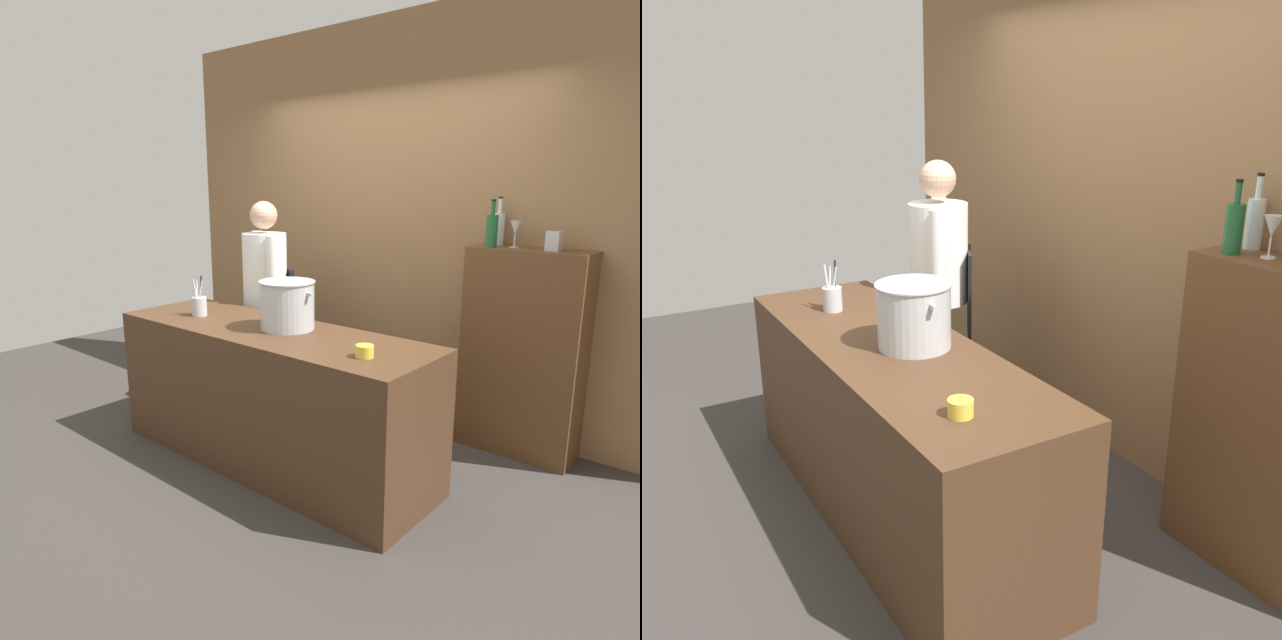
{
  "view_description": "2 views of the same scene",
  "coord_description": "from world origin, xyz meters",
  "views": [
    {
      "loc": [
        2.44,
        -2.42,
        1.79
      ],
      "look_at": [
        0.11,
        0.36,
        0.91
      ],
      "focal_mm": 31.66,
      "sensor_mm": 36.0,
      "label": 1
    },
    {
      "loc": [
        2.76,
        -1.26,
        2.04
      ],
      "look_at": [
        0.14,
        0.3,
        1.01
      ],
      "focal_mm": 38.73,
      "sensor_mm": 36.0,
      "label": 2
    }
  ],
  "objects": [
    {
      "name": "bar_cabinet",
      "position": [
        1.17,
        1.19,
        0.69
      ],
      "size": [
        0.76,
        0.32,
        1.38
      ],
      "primitive_type": "cube",
      "color": "brown",
      "rests_on": "ground_plane"
    },
    {
      "name": "stockpot_large",
      "position": [
        0.08,
        0.08,
        1.05
      ],
      "size": [
        0.41,
        0.35,
        0.3
      ],
      "color": "#B7BABF",
      "rests_on": "prep_counter"
    },
    {
      "name": "butter_jar",
      "position": [
        0.8,
        -0.1,
        0.93
      ],
      "size": [
        0.1,
        0.1,
        0.07
      ],
      "primitive_type": "cylinder",
      "color": "yellow",
      "rests_on": "prep_counter"
    },
    {
      "name": "prep_counter",
      "position": [
        0.0,
        0.0,
        0.45
      ],
      "size": [
        2.23,
        0.7,
        0.9
      ],
      "primitive_type": "cube",
      "color": "#472D1C",
      "rests_on": "ground_plane"
    },
    {
      "name": "utensil_crock",
      "position": [
        -0.63,
        -0.05,
        0.97
      ],
      "size": [
        0.1,
        0.1,
        0.28
      ],
      "color": "#B7BABF",
      "rests_on": "prep_counter"
    },
    {
      "name": "wine_glass_wide",
      "position": [
        1.05,
        1.2,
        1.51
      ],
      "size": [
        0.07,
        0.07,
        0.17
      ],
      "color": "silver",
      "rests_on": "bar_cabinet"
    },
    {
      "name": "ground_plane",
      "position": [
        0.0,
        0.0,
        0.0
      ],
      "size": [
        8.0,
        8.0,
        0.0
      ],
      "primitive_type": "plane",
      "color": "#383330"
    },
    {
      "name": "brick_back_panel",
      "position": [
        0.0,
        1.4,
        1.5
      ],
      "size": [
        4.4,
        0.1,
        3.0
      ],
      "primitive_type": "cube",
      "color": "olive",
      "rests_on": "ground_plane"
    },
    {
      "name": "wine_bottle_clear",
      "position": [
        0.9,
        1.29,
        1.5
      ],
      "size": [
        0.07,
        0.07,
        0.32
      ],
      "color": "silver",
      "rests_on": "bar_cabinet"
    },
    {
      "name": "chef",
      "position": [
        -0.66,
        0.62,
        0.96
      ],
      "size": [
        0.47,
        0.41,
        1.66
      ],
      "rotation": [
        0.0,
        0.0,
        2.61
      ],
      "color": "black",
      "rests_on": "ground_plane"
    },
    {
      "name": "wine_bottle_green",
      "position": [
        0.92,
        1.14,
        1.5
      ],
      "size": [
        0.08,
        0.08,
        0.31
      ],
      "color": "#1E592D",
      "rests_on": "bar_cabinet"
    }
  ]
}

